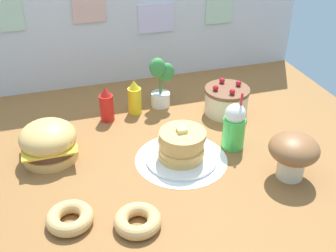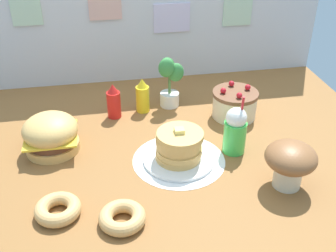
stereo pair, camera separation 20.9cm
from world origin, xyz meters
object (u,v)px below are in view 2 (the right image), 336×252
mustard_bottle (143,96)px  donut_chocolate (122,217)px  layer_cake (235,104)px  donut_pink_glaze (58,209)px  potted_plant (170,80)px  pancake_stack (179,148)px  ketchup_bottle (114,102)px  burger (51,134)px  cream_soda_cup (235,130)px  mushroom_stool (290,161)px

mustard_bottle → donut_chocolate: (-0.20, -0.92, -0.07)m
layer_cake → donut_pink_glaze: layer_cake is taller
donut_pink_glaze → potted_plant: (0.63, 0.86, 0.14)m
pancake_stack → donut_chocolate: pancake_stack is taller
donut_pink_glaze → ketchup_bottle: bearing=69.6°
pancake_stack → donut_pink_glaze: size_ratio=1.83×
layer_cake → potted_plant: size_ratio=0.82×
burger → cream_soda_cup: cream_soda_cup is taller
cream_soda_cup → donut_pink_glaze: cream_soda_cup is taller
donut_chocolate → potted_plant: (0.37, 0.95, 0.14)m
burger → mushroom_stool: size_ratio=1.21×
cream_soda_cup → donut_chocolate: (-0.61, -0.42, -0.09)m
burger → layer_cake: (1.03, 0.17, -0.01)m
layer_cake → cream_soda_cup: 0.36m
layer_cake → ketchup_bottle: size_ratio=1.25×
pancake_stack → ketchup_bottle: bearing=120.0°
ketchup_bottle → donut_pink_glaze: ketchup_bottle is taller
burger → donut_pink_glaze: size_ratio=1.43×
potted_plant → mushroom_stool: potted_plant is taller
layer_cake → cream_soda_cup: size_ratio=0.83×
ketchup_bottle → cream_soda_cup: (0.58, -0.46, 0.03)m
mustard_bottle → donut_pink_glaze: bearing=-119.5°
burger → mustard_bottle: size_ratio=1.33×
ketchup_bottle → mustard_bottle: size_ratio=1.00×
pancake_stack → mushroom_stool: 0.53m
pancake_stack → ketchup_bottle: ketchup_bottle is taller
burger → potted_plant: (0.68, 0.36, 0.08)m
ketchup_bottle → potted_plant: size_ratio=0.66×
mushroom_stool → ketchup_bottle: bearing=133.8°
mustard_bottle → mushroom_stool: mushroom_stool is taller
donut_chocolate → mushroom_stool: mushroom_stool is taller
ketchup_bottle → cream_soda_cup: cream_soda_cup is taller
mustard_bottle → potted_plant: size_ratio=0.66×
donut_chocolate → layer_cake: bearing=46.4°
cream_soda_cup → donut_chocolate: 0.74m
cream_soda_cup → donut_pink_glaze: bearing=-159.9°
donut_pink_glaze → mushroom_stool: bearing=0.7°
pancake_stack → potted_plant: (0.06, 0.57, 0.09)m
burger → mustard_bottle: bearing=32.3°
layer_cake → cream_soda_cup: (-0.11, -0.34, 0.04)m
ketchup_bottle → donut_chocolate: size_ratio=1.08×
potted_plant → donut_pink_glaze: bearing=-126.5°
burger → ketchup_bottle: 0.44m
pancake_stack → ketchup_bottle: 0.57m
pancake_stack → donut_pink_glaze: (-0.58, -0.28, -0.05)m
layer_cake → potted_plant: (-0.35, 0.20, 0.09)m
pancake_stack → mushroom_stool: size_ratio=1.55×
layer_cake → mushroom_stool: 0.65m
donut_pink_glaze → mushroom_stool: mushroom_stool is taller
burger → potted_plant: bearing=28.0°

